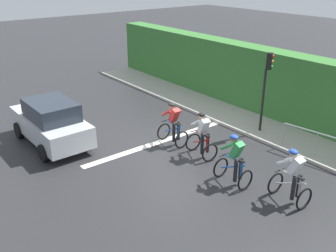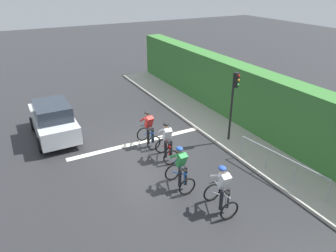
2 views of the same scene
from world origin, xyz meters
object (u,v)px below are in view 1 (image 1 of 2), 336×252
object	(u,v)px
cyclist_mid	(202,136)
car_silver	(51,122)
traffic_light_near_crossing	(266,81)
cyclist_second	(235,161)
cyclist_fourth	(173,125)
cyclist_lead	(292,178)
pedestrian_railing_kerbside	(336,144)

from	to	relation	value
cyclist_mid	car_silver	bearing A→B (deg)	-49.03
cyclist_mid	traffic_light_near_crossing	xyz separation A→B (m)	(-3.30, 0.01, 1.43)
cyclist_second	cyclist_fourth	xyz separation A→B (m)	(-0.32, -3.42, 0.00)
cyclist_mid	traffic_light_near_crossing	bearing A→B (deg)	179.75
cyclist_fourth	cyclist_second	bearing A→B (deg)	84.72
traffic_light_near_crossing	cyclist_lead	bearing A→B (deg)	48.65
cyclist_lead	car_silver	size ratio (longest dim) A/B	0.40
cyclist_lead	car_silver	bearing A→B (deg)	-64.31
traffic_light_near_crossing	car_silver	bearing A→B (deg)	-31.71
cyclist_second	pedestrian_railing_kerbside	world-z (taller)	cyclist_second
pedestrian_railing_kerbside	cyclist_second	bearing A→B (deg)	-19.32
cyclist_lead	traffic_light_near_crossing	world-z (taller)	traffic_light_near_crossing
cyclist_mid	cyclist_fourth	distance (m)	1.45
cyclist_lead	cyclist_mid	world-z (taller)	same
cyclist_fourth	car_silver	xyz separation A→B (m)	(3.63, -2.94, 0.08)
cyclist_second	cyclist_fourth	distance (m)	3.44
car_silver	traffic_light_near_crossing	xyz separation A→B (m)	(-7.10, 4.39, 1.35)
cyclist_lead	car_silver	world-z (taller)	car_silver
cyclist_lead	cyclist_mid	xyz separation A→B (m)	(0.08, -3.68, 0.00)
cyclist_second	traffic_light_near_crossing	bearing A→B (deg)	-152.54
cyclist_lead	cyclist_mid	distance (m)	3.68
cyclist_second	cyclist_mid	bearing A→B (deg)	-103.86
car_silver	cyclist_second	bearing A→B (deg)	117.48
cyclist_fourth	traffic_light_near_crossing	size ratio (longest dim) A/B	0.50
cyclist_second	cyclist_fourth	bearing A→B (deg)	-95.28
cyclist_lead	cyclist_fourth	xyz separation A→B (m)	(0.25, -5.12, 0.00)
cyclist_fourth	car_silver	distance (m)	4.67
car_silver	pedestrian_railing_kerbside	size ratio (longest dim) A/B	1.08
cyclist_lead	traffic_light_near_crossing	size ratio (longest dim) A/B	0.50
cyclist_mid	cyclist_second	bearing A→B (deg)	76.14
pedestrian_railing_kerbside	traffic_light_near_crossing	bearing A→B (deg)	-93.10
cyclist_lead	cyclist_fourth	bearing A→B (deg)	-87.20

